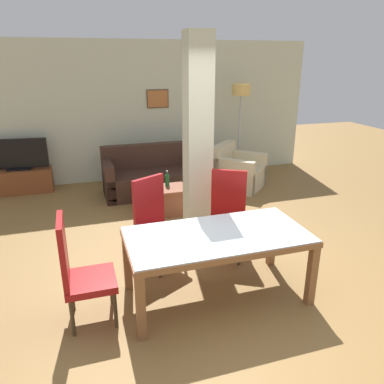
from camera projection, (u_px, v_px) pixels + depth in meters
name	position (u px, v px, depth m)	size (l,w,h in m)	color
ground_plane	(216.00, 295.00, 3.97)	(18.00, 18.00, 0.00)	brown
back_wall	(139.00, 112.00, 7.43)	(7.20, 0.09, 2.70)	beige
divider_pillar	(198.00, 139.00, 4.99)	(0.34, 0.31, 2.70)	beige
dining_table	(217.00, 246.00, 3.78)	(1.83, 0.92, 0.72)	brown
dining_chair_far_right	(227.00, 212.00, 4.66)	(0.62, 0.62, 1.07)	maroon
dining_chair_head_left	(79.00, 270.00, 3.41)	(0.46, 0.46, 1.07)	maroon
dining_chair_far_left	(155.00, 221.00, 4.42)	(0.62, 0.62, 1.07)	maroon
sofa	(155.00, 177.00, 6.91)	(1.86, 0.85, 0.86)	#38231A
armchair	(237.00, 173.00, 7.18)	(1.20, 1.20, 0.82)	beige
coffee_table	(163.00, 201.00, 5.96)	(0.76, 0.48, 0.43)	brown
bottle	(167.00, 180.00, 5.98)	(0.07, 0.07, 0.25)	#194C23
tv_stand	(22.00, 181.00, 6.92)	(1.07, 0.40, 0.44)	brown
tv_screen	(18.00, 155.00, 6.75)	(1.04, 0.24, 0.57)	black
floor_lamp	(241.00, 99.00, 7.42)	(0.36, 0.36, 1.89)	#B7B7BC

